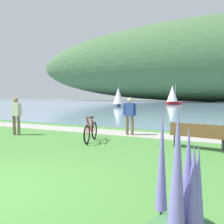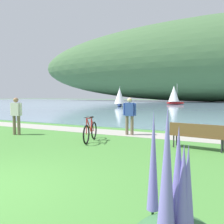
# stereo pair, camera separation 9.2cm
# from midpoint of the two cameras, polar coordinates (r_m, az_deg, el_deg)

# --- Properties ---
(bay_water) EXTENTS (180.00, 80.00, 0.04)m
(bay_water) POSITION_cam_midpoint_polar(r_m,az_deg,el_deg) (51.91, 20.74, 1.84)
(bay_water) COLOR #7A99B2
(bay_water) RESTS_ON ground
(distant_hillside) EXTENTS (116.40, 28.00, 23.69)m
(distant_hillside) POSITION_cam_midpoint_polar(r_m,az_deg,el_deg) (72.88, 22.91, 11.70)
(distant_hillside) COLOR #42663D
(distant_hillside) RESTS_ON bay_water
(shoreline_path) EXTENTS (60.00, 1.50, 0.01)m
(shoreline_path) POSITION_cam_midpoint_polar(r_m,az_deg,el_deg) (11.09, 3.57, -5.28)
(shoreline_path) COLOR #A39E93
(shoreline_path) RESTS_ON ground
(park_bench_near_camera) EXTENTS (1.84, 0.69, 0.88)m
(park_bench_near_camera) POSITION_cam_midpoint_polar(r_m,az_deg,el_deg) (8.30, 20.04, -5.08)
(park_bench_near_camera) COLOR brown
(park_bench_near_camera) RESTS_ON ground
(bicycle_leaning_near_bench) EXTENTS (0.50, 1.73, 1.01)m
(bicycle_leaning_near_bench) POSITION_cam_midpoint_polar(r_m,az_deg,el_deg) (9.18, -5.53, -4.76)
(bicycle_leaning_near_bench) COLOR black
(bicycle_leaning_near_bench) RESTS_ON ground
(person_at_shoreline) EXTENTS (0.61, 0.26, 1.71)m
(person_at_shoreline) POSITION_cam_midpoint_polar(r_m,az_deg,el_deg) (10.58, 4.12, -0.43)
(person_at_shoreline) COLOR #72604C
(person_at_shoreline) RESTS_ON ground
(person_on_the_grass) EXTENTS (0.60, 0.28, 1.71)m
(person_on_the_grass) POSITION_cam_midpoint_polar(r_m,az_deg,el_deg) (11.49, -22.71, -0.37)
(person_on_the_grass) COLOR #72604C
(person_on_the_grass) RESTS_ON ground
(sailboat_mid_bay) EXTENTS (2.11, 2.86, 3.25)m
(sailboat_mid_bay) POSITION_cam_midpoint_polar(r_m,az_deg,el_deg) (36.56, 1.47, 3.70)
(sailboat_mid_bay) COLOR navy
(sailboat_mid_bay) RESTS_ON bay_water
(sailboat_toward_hillside) EXTENTS (3.54, 2.66, 4.03)m
(sailboat_toward_hillside) POSITION_cam_midpoint_polar(r_m,az_deg,el_deg) (46.57, 14.59, 4.10)
(sailboat_toward_hillside) COLOR #B22323
(sailboat_toward_hillside) RESTS_ON bay_water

